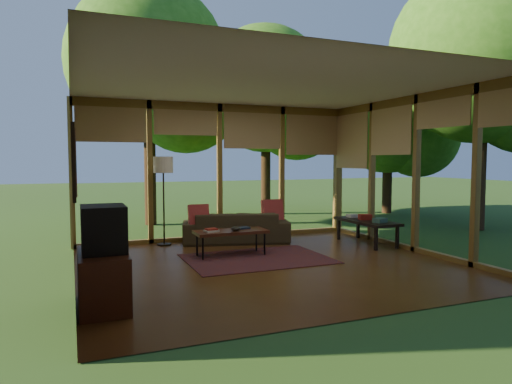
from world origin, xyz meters
name	(u,v)px	position (x,y,z in m)	size (l,w,h in m)	color
floor	(270,265)	(0.00, 0.00, 0.00)	(5.50, 5.50, 0.00)	#5B3418
ceiling	(270,84)	(0.00, 0.00, 2.70)	(5.50, 5.50, 0.00)	white
wall_left	(72,179)	(-2.75, 0.00, 1.35)	(0.04, 5.00, 2.70)	beige
wall_front	(373,184)	(0.00, -2.50, 1.35)	(5.50, 0.04, 2.70)	beige
window_wall_back	(220,172)	(0.00, 2.50, 1.35)	(5.50, 0.12, 2.70)	olive
window_wall_right	(416,174)	(2.75, 0.00, 1.35)	(0.12, 5.00, 2.70)	olive
exterior_lawn	(377,202)	(8.00, 8.00, -0.01)	(40.00, 40.00, 0.00)	#2C4F1D
tree_nw	(148,63)	(-0.96, 5.16, 3.93)	(3.86, 3.86, 5.87)	#362213
tree_ne	(265,90)	(2.57, 6.20, 3.65)	(3.70, 3.70, 5.51)	#362213
tree_se	(480,54)	(5.72, 1.44, 3.93)	(3.98, 3.98, 5.93)	#362213
tree_far	(384,117)	(5.87, 4.96, 2.87)	(3.36, 3.36, 4.56)	#362213
rug	(257,259)	(-0.02, 0.46, 0.01)	(2.25, 1.59, 0.01)	maroon
sofa	(236,227)	(0.16, 2.00, 0.29)	(2.02, 0.79, 0.59)	#3A301D
pillow_left	(199,215)	(-0.59, 1.95, 0.57)	(0.37, 0.12, 0.37)	maroon
pillow_right	(272,211)	(0.91, 1.95, 0.59)	(0.42, 0.14, 0.42)	maroon
ct_book_lower	(211,231)	(-0.68, 0.81, 0.44)	(0.22, 0.16, 0.03)	beige
ct_book_upper	(211,229)	(-0.68, 0.81, 0.47)	(0.18, 0.14, 0.03)	maroon
ct_book_side	(243,228)	(-0.08, 0.94, 0.44)	(0.20, 0.15, 0.03)	#162032
ct_bowl	(236,229)	(-0.28, 0.76, 0.46)	(0.16, 0.16, 0.07)	black
media_cabinet	(103,279)	(-2.47, -1.12, 0.30)	(0.50, 1.00, 0.60)	#4B2114
television	(104,229)	(-2.45, -1.12, 0.85)	(0.45, 0.55, 0.50)	black
console_book_a	(380,220)	(2.40, 0.51, 0.50)	(0.23, 0.17, 0.08)	#335A50
console_book_b	(365,217)	(2.40, 0.96, 0.51)	(0.23, 0.16, 0.10)	maroon
console_book_c	(353,216)	(2.40, 1.36, 0.49)	(0.22, 0.16, 0.06)	beige
floor_lamp	(163,170)	(-1.18, 2.22, 1.41)	(0.36, 0.36, 1.65)	black
coffee_table	(231,232)	(-0.33, 0.86, 0.39)	(1.20, 0.50, 0.43)	#4B2114
side_console	(367,222)	(2.40, 0.91, 0.41)	(0.60, 1.40, 0.46)	black
wall_painting	(74,162)	(-2.71, 1.40, 1.55)	(0.06, 1.35, 1.15)	black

